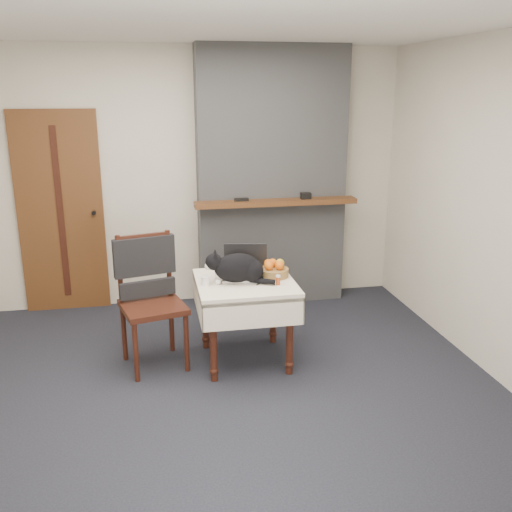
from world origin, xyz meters
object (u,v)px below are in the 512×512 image
(laptop, at_px, (245,269))
(cat, at_px, (239,268))
(fruit_basket, at_px, (274,270))
(chair, at_px, (148,282))
(cream_jar, at_px, (205,281))
(side_table, at_px, (245,294))
(pill_bottle, at_px, (278,280))
(door, at_px, (61,213))

(laptop, xyz_separation_m, cat, (-0.08, -0.13, 0.05))
(cat, xyz_separation_m, fruit_basket, (0.31, 0.09, -0.06))
(cat, distance_m, chair, 0.74)
(cream_jar, bearing_deg, cat, 6.18)
(laptop, height_order, cat, cat)
(side_table, relative_size, laptop, 1.93)
(side_table, height_order, pill_bottle, pill_bottle)
(laptop, bearing_deg, pill_bottle, -38.05)
(door, distance_m, cream_jar, 2.02)
(cream_jar, bearing_deg, chair, 154.78)
(cream_jar, bearing_deg, laptop, 24.35)
(door, relative_size, laptop, 4.95)
(door, distance_m, fruit_basket, 2.35)
(door, distance_m, chair, 1.61)
(cat, bearing_deg, laptop, 64.53)
(door, xyz_separation_m, side_table, (1.59, -1.51, -0.41))
(side_table, bearing_deg, chair, 168.68)
(chair, bearing_deg, door, 107.00)
(laptop, relative_size, cream_jar, 5.58)
(pill_bottle, bearing_deg, laptop, 131.32)
(fruit_basket, height_order, chair, chair)
(pill_bottle, xyz_separation_m, fruit_basket, (0.01, 0.21, 0.01))
(cream_jar, height_order, fruit_basket, fruit_basket)
(door, bearing_deg, side_table, -43.52)
(laptop, xyz_separation_m, pill_bottle, (0.22, -0.25, -0.02))
(cat, distance_m, cream_jar, 0.28)
(door, relative_size, side_table, 2.56)
(laptop, distance_m, cream_jar, 0.38)
(fruit_basket, bearing_deg, door, 141.89)
(side_table, distance_m, chair, 0.79)
(cream_jar, xyz_separation_m, fruit_basket, (0.58, 0.12, 0.02))
(pill_bottle, bearing_deg, cream_jar, 170.79)
(pill_bottle, bearing_deg, chair, 163.44)
(pill_bottle, bearing_deg, cat, 157.65)
(door, distance_m, cat, 2.17)
(laptop, xyz_separation_m, cream_jar, (-0.35, -0.16, -0.03))
(door, height_order, fruit_basket, door)
(door, relative_size, pill_bottle, 25.68)
(chair, bearing_deg, laptop, -17.90)
(laptop, height_order, cream_jar, laptop)
(laptop, distance_m, pill_bottle, 0.33)
(side_table, relative_size, fruit_basket, 3.23)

